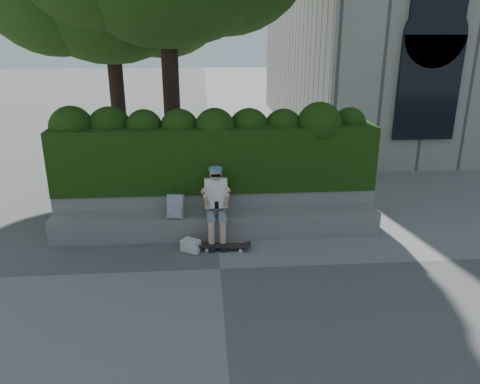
{
  "coord_description": "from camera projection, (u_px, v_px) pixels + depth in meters",
  "views": [
    {
      "loc": [
        -0.21,
        -6.68,
        3.67
      ],
      "look_at": [
        0.4,
        1.0,
        0.95
      ],
      "focal_mm": 35.0,
      "sensor_mm": 36.0,
      "label": 1
    }
  ],
  "objects": [
    {
      "name": "person",
      "position": [
        216.0,
        202.0,
        8.27
      ],
      "size": [
        0.4,
        0.76,
        1.38
      ],
      "color": "slate",
      "rests_on": "ground"
    },
    {
      "name": "bench_ledge",
      "position": [
        217.0,
        225.0,
        8.61
      ],
      "size": [
        6.0,
        0.45,
        0.45
      ],
      "primitive_type": "cube",
      "color": "gray",
      "rests_on": "ground"
    },
    {
      "name": "hedge",
      "position": [
        215.0,
        156.0,
        8.9
      ],
      "size": [
        6.0,
        1.0,
        1.2
      ],
      "primitive_type": "cube",
      "color": "black",
      "rests_on": "planter_wall"
    },
    {
      "name": "planter_wall",
      "position": [
        216.0,
        208.0,
        9.01
      ],
      "size": [
        6.0,
        0.5,
        0.75
      ],
      "primitive_type": "cube",
      "color": "gray",
      "rests_on": "ground"
    },
    {
      "name": "skateboard",
      "position": [
        224.0,
        246.0,
        8.14
      ],
      "size": [
        0.85,
        0.3,
        0.09
      ],
      "rotation": [
        0.0,
        0.0,
        -0.11
      ],
      "color": "black",
      "rests_on": "ground"
    },
    {
      "name": "backpack_plaid",
      "position": [
        176.0,
        206.0,
        8.32
      ],
      "size": [
        0.31,
        0.19,
        0.42
      ],
      "primitive_type": "cube",
      "rotation": [
        0.0,
        0.0,
        -0.15
      ],
      "color": "silver",
      "rests_on": "bench_ledge"
    },
    {
      "name": "backpack_ground",
      "position": [
        191.0,
        245.0,
        8.11
      ],
      "size": [
        0.37,
        0.34,
        0.19
      ],
      "primitive_type": "cube",
      "rotation": [
        0.0,
        0.0,
        -0.59
      ],
      "color": "beige",
      "rests_on": "ground"
    },
    {
      "name": "ground",
      "position": [
        220.0,
        269.0,
        7.51
      ],
      "size": [
        80.0,
        80.0,
        0.0
      ],
      "primitive_type": "plane",
      "color": "slate",
      "rests_on": "ground"
    }
  ]
}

